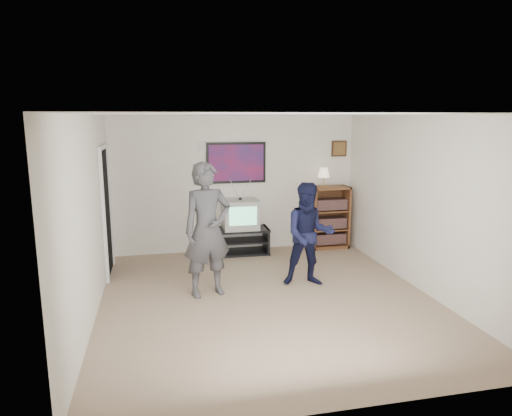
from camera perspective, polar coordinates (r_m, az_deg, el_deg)
name	(u,v)px	position (r m, az deg, el deg)	size (l,w,h in m)	color
room_shell	(262,206)	(6.38, 0.81, 0.28)	(4.51, 5.00, 2.51)	#957A5E
media_stand	(243,241)	(8.42, -1.67, -4.11)	(0.96, 0.55, 0.47)	black
crt_television	(240,214)	(8.29, -1.97, -0.77)	(0.63, 0.54, 0.54)	#A5A59F
bookshelf	(329,217)	(8.84, 9.12, -1.13)	(0.72, 0.41, 1.18)	#59361A
table_lamp	(324,177)	(8.66, 8.44, 3.81)	(0.23, 0.23, 0.36)	#FFE6C1
person_tall	(207,230)	(6.34, -6.10, -2.74)	(0.69, 0.45, 1.88)	#3F3E41
person_short	(309,235)	(6.76, 6.64, -3.32)	(0.75, 0.58, 1.54)	black
controller_left	(204,215)	(6.48, -6.58, -0.87)	(0.03, 0.12, 0.03)	white
controller_right	(308,212)	(6.92, 6.58, -0.46)	(0.04, 0.12, 0.04)	white
poster	(236,163)	(8.39, -2.49, 5.67)	(1.10, 0.03, 0.75)	black
air_vent	(206,147)	(8.29, -6.29, 7.63)	(0.28, 0.02, 0.14)	white
small_picture	(339,149)	(8.93, 10.35, 7.32)	(0.30, 0.03, 0.30)	#412A14
doorway	(106,212)	(7.54, -18.24, -0.52)	(0.03, 0.85, 2.00)	black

